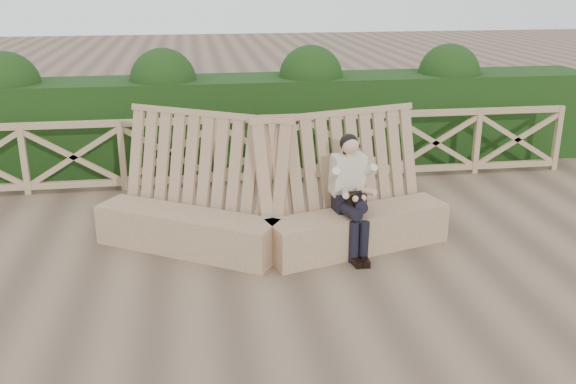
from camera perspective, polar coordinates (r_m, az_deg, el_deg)
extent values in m
plane|color=brown|center=(7.05, 0.91, -7.96)|extent=(60.00, 60.00, 0.00)
cube|color=#7F6048|center=(7.82, -9.00, -3.46)|extent=(2.19, 1.63, 0.49)
cube|color=#7F6048|center=(7.84, -8.18, 1.12)|extent=(2.17, 1.59, 1.60)
cube|color=#7F6048|center=(7.80, 6.27, -3.38)|extent=(2.32, 1.13, 0.49)
cube|color=#7F6048|center=(7.82, 5.40, 1.19)|extent=(2.31, 1.08, 1.60)
cube|color=black|center=(7.70, 5.38, -0.86)|extent=(0.38, 0.30, 0.21)
cube|color=beige|center=(7.64, 5.32, 1.57)|extent=(0.43, 0.34, 0.51)
sphere|color=tan|center=(7.50, 5.55, 4.15)|extent=(0.23, 0.23, 0.20)
sphere|color=black|center=(7.52, 5.45, 4.35)|extent=(0.26, 0.26, 0.22)
cylinder|color=black|center=(7.50, 5.38, -1.57)|extent=(0.22, 0.46, 0.14)
cylinder|color=black|center=(7.56, 6.41, -0.91)|extent=(0.22, 0.47, 0.16)
cylinder|color=black|center=(7.44, 5.88, -4.50)|extent=(0.13, 0.13, 0.49)
cylinder|color=black|center=(7.47, 6.75, -4.44)|extent=(0.13, 0.13, 0.49)
cube|color=black|center=(7.45, 6.09, -6.18)|extent=(0.12, 0.24, 0.08)
cube|color=black|center=(7.48, 6.83, -6.13)|extent=(0.12, 0.24, 0.08)
cube|color=black|center=(7.53, 6.06, -0.58)|extent=(0.24, 0.17, 0.15)
cube|color=black|center=(7.37, 6.42, -0.55)|extent=(0.08, 0.10, 0.12)
cube|color=#997859|center=(9.99, -2.40, 6.55)|extent=(10.10, 0.07, 0.10)
cube|color=#997859|center=(10.23, -2.33, 1.46)|extent=(10.10, 0.07, 0.10)
cube|color=black|center=(11.22, -3.07, 6.35)|extent=(12.00, 1.20, 1.50)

